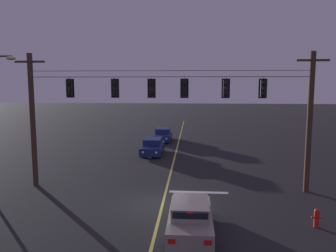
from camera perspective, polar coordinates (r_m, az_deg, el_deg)
name	(u,v)px	position (r m, az deg, el deg)	size (l,w,h in m)	color
ground_plane	(162,205)	(17.62, -0.97, -13.45)	(180.00, 180.00, 0.00)	black
lane_centre_stripe	(173,164)	(26.00, 0.85, -6.60)	(0.14, 60.00, 0.01)	#D1C64C
stop_bar_paint	(199,192)	(19.61, 5.29, -11.29)	(3.40, 0.36, 0.01)	silver
signal_span_assembly	(167,119)	(19.36, -0.23, 1.16)	(18.08, 0.32, 8.04)	#423021
traffic_light_leftmost	(69,88)	(20.53, -16.65, 6.27)	(0.48, 0.41, 1.22)	black
traffic_light_left_inner	(114,88)	(19.72, -9.22, 6.45)	(0.48, 0.41, 1.22)	black
traffic_light_centre	(151,88)	(19.33, -2.91, 6.51)	(0.48, 0.41, 1.22)	black
traffic_light_right_inner	(184,88)	(19.18, 2.83, 6.51)	(0.48, 0.41, 1.22)	black
traffic_light_rightmost	(226,88)	(19.26, 9.96, 6.41)	(0.48, 0.41, 1.22)	black
traffic_light_far_right	(263,88)	(19.57, 16.11, 6.25)	(0.48, 0.41, 1.22)	black
car_waiting_near_lane	(190,217)	(14.49, 3.86, -15.42)	(1.80, 4.33, 1.39)	gray
car_oncoming_lead	(153,147)	(29.73, -2.65, -3.57)	(1.80, 4.42, 1.39)	navy
car_oncoming_trailing	(163,135)	(36.49, -0.88, -1.53)	(1.80, 4.42, 1.39)	navy
fire_hydrant	(316,218)	(16.32, 24.21, -14.19)	(0.44, 0.22, 0.84)	red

